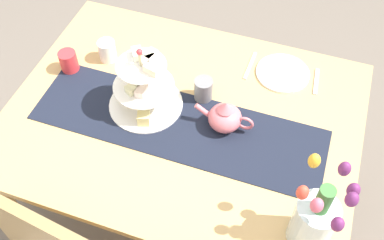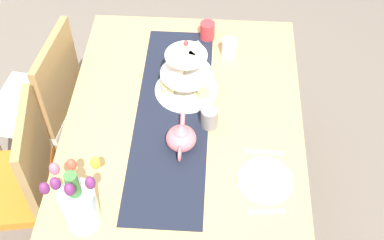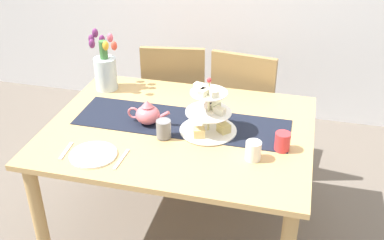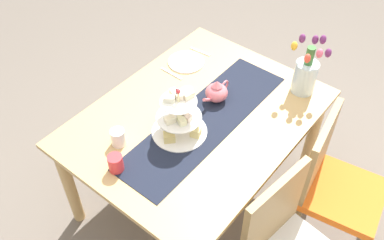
{
  "view_description": "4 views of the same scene",
  "coord_description": "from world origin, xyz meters",
  "px_view_note": "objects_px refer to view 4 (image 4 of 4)",
  "views": [
    {
      "loc": [
        -0.4,
        1.04,
        2.13
      ],
      "look_at": [
        -0.06,
        0.07,
        0.8
      ],
      "focal_mm": 41.77,
      "sensor_mm": 36.0,
      "label": 1
    },
    {
      "loc": [
        -1.52,
        -0.13,
        2.48
      ],
      "look_at": [
        -0.06,
        -0.04,
        0.77
      ],
      "focal_mm": 47.85,
      "sensor_mm": 36.0,
      "label": 2
    },
    {
      "loc": [
        0.59,
        -2.05,
        2.0
      ],
      "look_at": [
        0.08,
        -0.02,
        0.8
      ],
      "focal_mm": 43.67,
      "sensor_mm": 36.0,
      "label": 3
    },
    {
      "loc": [
        1.35,
        1.05,
        2.44
      ],
      "look_at": [
        0.08,
        0.02,
        0.77
      ],
      "focal_mm": 40.54,
      "sensor_mm": 36.0,
      "label": 4
    }
  ],
  "objects_px": {
    "dining_table": "(197,128)",
    "tiered_cake_stand": "(179,119)",
    "mug_grey": "(187,96)",
    "mug_orange": "(116,163)",
    "teapot": "(217,92)",
    "mug_white_text": "(118,137)",
    "dinner_plate_left": "(186,62)",
    "tulip_vase": "(306,73)",
    "chair_left": "(333,182)",
    "fork_left": "(200,51)",
    "knife_left": "(171,74)"
  },
  "relations": [
    {
      "from": "mug_white_text",
      "to": "teapot",
      "type": "bearing_deg",
      "value": 161.76
    },
    {
      "from": "fork_left",
      "to": "mug_grey",
      "type": "relative_size",
      "value": 1.58
    },
    {
      "from": "dining_table",
      "to": "tiered_cake_stand",
      "type": "bearing_deg",
      "value": -0.01
    },
    {
      "from": "tulip_vase",
      "to": "chair_left",
      "type": "bearing_deg",
      "value": 52.53
    },
    {
      "from": "dinner_plate_left",
      "to": "fork_left",
      "type": "height_order",
      "value": "dinner_plate_left"
    },
    {
      "from": "chair_left",
      "to": "mug_grey",
      "type": "relative_size",
      "value": 9.58
    },
    {
      "from": "mug_white_text",
      "to": "mug_orange",
      "type": "bearing_deg",
      "value": 41.83
    },
    {
      "from": "tiered_cake_stand",
      "to": "knife_left",
      "type": "height_order",
      "value": "tiered_cake_stand"
    },
    {
      "from": "mug_grey",
      "to": "mug_white_text",
      "type": "distance_m",
      "value": 0.48
    },
    {
      "from": "chair_left",
      "to": "mug_white_text",
      "type": "bearing_deg",
      "value": -55.35
    },
    {
      "from": "dinner_plate_left",
      "to": "mug_orange",
      "type": "distance_m",
      "value": 0.92
    },
    {
      "from": "fork_left",
      "to": "knife_left",
      "type": "relative_size",
      "value": 0.88
    },
    {
      "from": "chair_left",
      "to": "fork_left",
      "type": "distance_m",
      "value": 1.16
    },
    {
      "from": "teapot",
      "to": "knife_left",
      "type": "height_order",
      "value": "teapot"
    },
    {
      "from": "chair_left",
      "to": "tiered_cake_stand",
      "type": "bearing_deg",
      "value": -62.15
    },
    {
      "from": "fork_left",
      "to": "knife_left",
      "type": "distance_m",
      "value": 0.29
    },
    {
      "from": "mug_white_text",
      "to": "mug_orange",
      "type": "height_order",
      "value": "same"
    },
    {
      "from": "dinner_plate_left",
      "to": "tiered_cake_stand",
      "type": "bearing_deg",
      "value": 35.87
    },
    {
      "from": "tiered_cake_stand",
      "to": "teapot",
      "type": "distance_m",
      "value": 0.34
    },
    {
      "from": "tiered_cake_stand",
      "to": "mug_orange",
      "type": "bearing_deg",
      "value": -11.96
    },
    {
      "from": "dinner_plate_left",
      "to": "mug_grey",
      "type": "xyz_separation_m",
      "value": [
        0.28,
        0.24,
        0.05
      ]
    },
    {
      "from": "tiered_cake_stand",
      "to": "chair_left",
      "type": "bearing_deg",
      "value": 117.85
    },
    {
      "from": "teapot",
      "to": "dinner_plate_left",
      "type": "bearing_deg",
      "value": -113.81
    },
    {
      "from": "dinner_plate_left",
      "to": "dining_table",
      "type": "bearing_deg",
      "value": 46.96
    },
    {
      "from": "mug_white_text",
      "to": "dining_table",
      "type": "bearing_deg",
      "value": 154.94
    },
    {
      "from": "teapot",
      "to": "tulip_vase",
      "type": "height_order",
      "value": "tulip_vase"
    },
    {
      "from": "teapot",
      "to": "mug_white_text",
      "type": "relative_size",
      "value": 2.51
    },
    {
      "from": "mug_grey",
      "to": "mug_white_text",
      "type": "height_order",
      "value": "mug_grey"
    },
    {
      "from": "chair_left",
      "to": "knife_left",
      "type": "bearing_deg",
      "value": -87.16
    },
    {
      "from": "dining_table",
      "to": "mug_grey",
      "type": "bearing_deg",
      "value": -113.32
    },
    {
      "from": "tiered_cake_stand",
      "to": "fork_left",
      "type": "relative_size",
      "value": 2.03
    },
    {
      "from": "teapot",
      "to": "knife_left",
      "type": "relative_size",
      "value": 1.4
    },
    {
      "from": "mug_orange",
      "to": "fork_left",
      "type": "bearing_deg",
      "value": -165.02
    },
    {
      "from": "dinner_plate_left",
      "to": "knife_left",
      "type": "relative_size",
      "value": 1.35
    },
    {
      "from": "knife_left",
      "to": "mug_white_text",
      "type": "distance_m",
      "value": 0.63
    },
    {
      "from": "chair_left",
      "to": "tiered_cake_stand",
      "type": "height_order",
      "value": "tiered_cake_stand"
    },
    {
      "from": "mug_white_text",
      "to": "mug_orange",
      "type": "xyz_separation_m",
      "value": [
        0.13,
        0.11,
        0.0
      ]
    },
    {
      "from": "fork_left",
      "to": "mug_white_text",
      "type": "xyz_separation_m",
      "value": [
        0.9,
        0.16,
        0.04
      ]
    },
    {
      "from": "tiered_cake_stand",
      "to": "teapot",
      "type": "bearing_deg",
      "value": 180.0
    },
    {
      "from": "mug_grey",
      "to": "mug_orange",
      "type": "bearing_deg",
      "value": 3.21
    },
    {
      "from": "mug_orange",
      "to": "teapot",
      "type": "bearing_deg",
      "value": 173.53
    },
    {
      "from": "tiered_cake_stand",
      "to": "knife_left",
      "type": "relative_size",
      "value": 1.79
    },
    {
      "from": "chair_left",
      "to": "mug_grey",
      "type": "distance_m",
      "value": 0.94
    },
    {
      "from": "tulip_vase",
      "to": "mug_grey",
      "type": "xyz_separation_m",
      "value": [
        0.51,
        -0.46,
        -0.08
      ]
    },
    {
      "from": "fork_left",
      "to": "mug_white_text",
      "type": "distance_m",
      "value": 0.91
    },
    {
      "from": "dining_table",
      "to": "chair_left",
      "type": "distance_m",
      "value": 0.81
    },
    {
      "from": "tiered_cake_stand",
      "to": "dinner_plate_left",
      "type": "xyz_separation_m",
      "value": [
        -0.49,
        -0.36,
        -0.1
      ]
    },
    {
      "from": "tiered_cake_stand",
      "to": "tulip_vase",
      "type": "bearing_deg",
      "value": 154.29
    },
    {
      "from": "tiered_cake_stand",
      "to": "mug_grey",
      "type": "bearing_deg",
      "value": -151.17
    },
    {
      "from": "teapot",
      "to": "knife_left",
      "type": "xyz_separation_m",
      "value": [
        -0.01,
        -0.36,
        -0.06
      ]
    }
  ]
}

